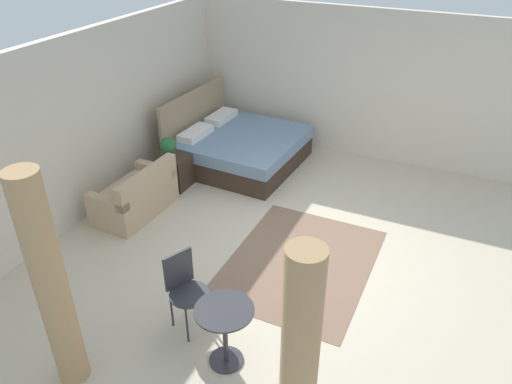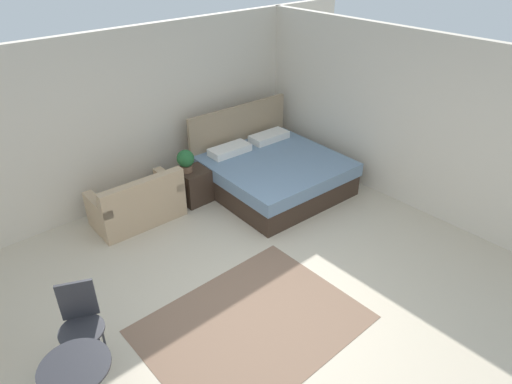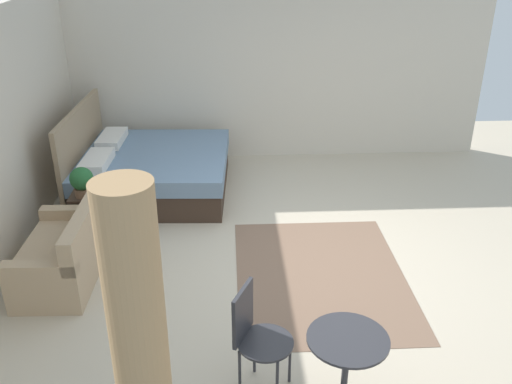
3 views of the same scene
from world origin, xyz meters
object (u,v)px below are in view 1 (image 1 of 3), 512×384
at_px(balcony_table, 225,326).
at_px(potted_plant, 168,147).
at_px(bed, 238,147).
at_px(couch, 136,197).
at_px(nightstand, 176,171).
at_px(cafe_chair_near_window, 184,284).

bearing_deg(balcony_table, potted_plant, 41.98).
bearing_deg(bed, potted_plant, 155.36).
bearing_deg(couch, balcony_table, -127.06).
distance_m(potted_plant, balcony_table, 3.73).
xyz_separation_m(nightstand, potted_plant, (-0.10, 0.04, 0.46)).
relative_size(bed, balcony_table, 2.91).
bearing_deg(cafe_chair_near_window, bed, 18.57).
bearing_deg(bed, nightstand, 155.29).
bearing_deg(bed, couch, 163.58).
bearing_deg(cafe_chair_near_window, nightstand, 34.97).
xyz_separation_m(balcony_table, cafe_chair_near_window, (0.29, 0.65, 0.06)).
height_order(couch, potted_plant, potted_plant).
bearing_deg(nightstand, potted_plant, 156.14).
distance_m(nightstand, potted_plant, 0.48).
distance_m(nightstand, cafe_chair_near_window, 3.16).
xyz_separation_m(bed, potted_plant, (-1.28, 0.59, 0.42)).
height_order(couch, nightstand, couch).
height_order(bed, nightstand, bed).
bearing_deg(nightstand, balcony_table, -139.53).
height_order(couch, cafe_chair_near_window, cafe_chair_near_window).
bearing_deg(nightstand, bed, -24.71).
relative_size(bed, cafe_chair_near_window, 2.26).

